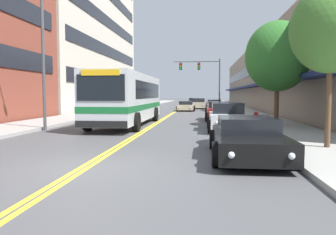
% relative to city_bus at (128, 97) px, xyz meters
% --- Properties ---
extents(ground_plane, '(240.00, 240.00, 0.00)m').
position_rel_city_bus_xyz_m(ground_plane, '(1.61, 24.93, -1.76)').
color(ground_plane, '#4C4C4F').
extents(sidewalk_left, '(3.59, 106.00, 0.15)m').
position_rel_city_bus_xyz_m(sidewalk_left, '(-5.68, 24.93, -1.69)').
color(sidewalk_left, '#9E9B96').
rests_on(sidewalk_left, ground_plane).
extents(sidewalk_right, '(3.59, 106.00, 0.15)m').
position_rel_city_bus_xyz_m(sidewalk_right, '(8.90, 24.93, -1.69)').
color(sidewalk_right, '#9E9B96').
rests_on(sidewalk_right, ground_plane).
extents(centre_line, '(0.34, 106.00, 0.01)m').
position_rel_city_bus_xyz_m(centre_line, '(1.61, 24.93, -1.76)').
color(centre_line, yellow).
rests_on(centre_line, ground_plane).
extents(office_tower_left, '(12.08, 30.75, 22.72)m').
position_rel_city_bus_xyz_m(office_tower_left, '(-13.72, 22.64, 9.60)').
color(office_tower_left, beige).
rests_on(office_tower_left, ground_plane).
extents(storefront_row_right, '(9.10, 68.00, 8.25)m').
position_rel_city_bus_xyz_m(storefront_row_right, '(14.92, 24.93, 2.36)').
color(storefront_row_right, gray).
rests_on(storefront_row_right, ground_plane).
extents(city_bus, '(2.88, 11.14, 3.11)m').
position_rel_city_bus_xyz_m(city_bus, '(0.00, 0.00, 0.00)').
color(city_bus, silver).
rests_on(city_bus, ground_plane).
extents(car_dark_grey_parked_left_near, '(2.02, 4.66, 1.37)m').
position_rel_city_bus_xyz_m(car_dark_grey_parked_left_near, '(-2.72, 20.31, -1.12)').
color(car_dark_grey_parked_left_near, '#38383D').
rests_on(car_dark_grey_parked_left_near, ground_plane).
extents(car_charcoal_parked_left_far, '(2.09, 4.68, 1.29)m').
position_rel_city_bus_xyz_m(car_charcoal_parked_left_far, '(-2.80, 13.88, -1.16)').
color(car_charcoal_parked_left_far, '#232328').
rests_on(car_charcoal_parked_left_far, ground_plane).
extents(car_black_parked_right_foreground, '(2.20, 4.86, 1.22)m').
position_rel_city_bus_xyz_m(car_black_parked_right_foreground, '(6.02, -10.26, -1.18)').
color(car_black_parked_right_foreground, black).
rests_on(car_black_parked_right_foreground, ground_plane).
extents(car_slate_blue_parked_right_mid, '(2.06, 4.48, 1.30)m').
position_rel_city_bus_xyz_m(car_slate_blue_parked_right_mid, '(6.05, 19.19, -1.16)').
color(car_slate_blue_parked_right_mid, '#475675').
rests_on(car_slate_blue_parked_right_mid, ground_plane).
extents(car_white_parked_right_far, '(2.10, 4.22, 1.47)m').
position_rel_city_bus_xyz_m(car_white_parked_right_far, '(5.97, -2.91, -1.09)').
color(car_white_parked_right_far, white).
rests_on(car_white_parked_right_far, ground_plane).
extents(car_red_parked_right_end, '(2.03, 4.61, 1.40)m').
position_rel_city_bus_xyz_m(car_red_parked_right_end, '(5.87, 4.22, -1.11)').
color(car_red_parked_right_end, maroon).
rests_on(car_red_parked_right_end, ground_plane).
extents(car_champagne_moving_lead, '(2.13, 4.36, 1.40)m').
position_rel_city_bus_xyz_m(car_champagne_moving_lead, '(4.11, 24.16, -1.12)').
color(car_champagne_moving_lead, beige).
rests_on(car_champagne_moving_lead, ground_plane).
extents(car_navy_moving_second, '(2.19, 4.90, 1.32)m').
position_rel_city_bus_xyz_m(car_navy_moving_second, '(3.15, 36.16, -1.15)').
color(car_navy_moving_second, '#19234C').
rests_on(car_navy_moving_second, ground_plane).
extents(car_beige_moving_third, '(2.09, 4.75, 1.14)m').
position_rel_city_bus_xyz_m(car_beige_moving_third, '(2.72, 18.14, -1.22)').
color(car_beige_moving_third, '#BCAD89').
rests_on(car_beige_moving_third, ground_plane).
extents(traffic_signal_mast, '(6.03, 0.38, 6.54)m').
position_rel_city_bus_xyz_m(traffic_signal_mast, '(4.78, 22.72, 2.89)').
color(traffic_signal_mast, '#47474C').
rests_on(traffic_signal_mast, ground_plane).
extents(street_lamp_left_near, '(1.86, 0.28, 9.23)m').
position_rel_city_bus_xyz_m(street_lamp_left_near, '(-3.48, -3.73, 3.58)').
color(street_lamp_left_near, '#47474C').
rests_on(street_lamp_left_near, ground_plane).
extents(street_tree_right_near, '(2.61, 2.61, 5.32)m').
position_rel_city_bus_xyz_m(street_tree_right_near, '(8.82, -8.97, 2.26)').
color(street_tree_right_near, brown).
rests_on(street_tree_right_near, sidewalk_right).
extents(street_tree_right_mid, '(3.64, 3.64, 5.93)m').
position_rel_city_bus_xyz_m(street_tree_right_mid, '(8.89, -0.94, 2.31)').
color(street_tree_right_mid, brown).
rests_on(street_tree_right_mid, sidewalk_right).
extents(fire_hydrant, '(0.34, 0.26, 0.82)m').
position_rel_city_bus_xyz_m(fire_hydrant, '(7.56, -2.19, -1.20)').
color(fire_hydrant, red).
rests_on(fire_hydrant, sidewalk_right).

